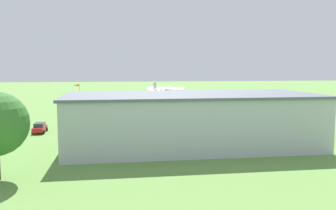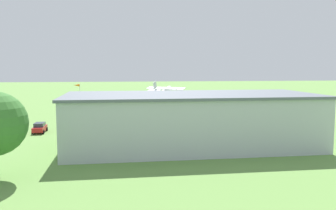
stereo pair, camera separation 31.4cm
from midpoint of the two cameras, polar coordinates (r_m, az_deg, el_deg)
The scene contains 11 objects.
ground_plane at distance 78.75m, azimuth 2.36°, elevation -1.88°, with size 400.00×400.00×0.00m, color #608C42.
hangar at distance 48.74m, azimuth 3.88°, elevation -2.45°, with size 34.01×15.16×7.29m.
biplane at distance 73.20m, azimuth -0.72°, elevation 1.97°, with size 8.34×8.09×4.29m.
car_silver at distance 62.22m, azimuth -13.28°, elevation -3.35°, with size 2.28×4.29×1.67m.
car_red at distance 63.15m, azimuth -19.74°, elevation -3.42°, with size 1.98×4.26×1.67m.
person_near_hangar_door at distance 63.32m, azimuth -8.42°, elevation -3.19°, with size 0.44×0.44×1.54m.
person_beside_truck at distance 69.49m, azimuth 14.16°, elevation -2.44°, with size 0.38×0.38×1.64m.
person_watching_takeoff at distance 63.85m, azimuth 14.66°, elevation -3.13°, with size 0.45×0.45×1.77m.
person_walking_on_apron at distance 69.57m, azimuth 10.40°, elevation -2.34°, with size 0.54×0.54×1.66m.
person_by_parked_cars at distance 66.06m, azimuth -3.55°, elevation -2.74°, with size 0.50×0.50×1.55m.
windsock at distance 84.83m, azimuth -14.25°, elevation 2.71°, with size 1.44×0.76×7.07m.
Camera 2 is at (13.62, 76.80, 10.82)m, focal length 38.02 mm.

